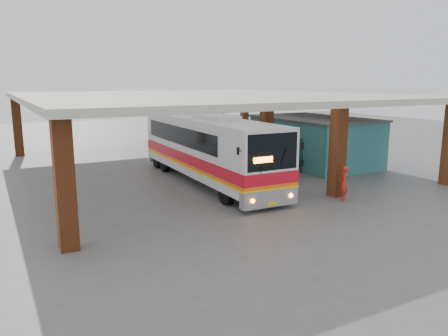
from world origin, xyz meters
name	(u,v)px	position (x,y,z in m)	size (l,w,h in m)	color
ground	(250,190)	(0.00, 0.00, 0.00)	(90.00, 90.00, 0.00)	#515154
brick_columns	(227,135)	(1.43, 5.00, 2.17)	(20.10, 21.60, 4.35)	brown
canopy_roof	(202,97)	(0.50, 6.50, 4.50)	(21.00, 23.00, 0.30)	beige
shop_building	(314,141)	(7.49, 4.00, 1.56)	(5.20, 8.20, 3.11)	#2A696B
coach_bus	(208,148)	(-1.07, 2.62, 1.86)	(3.07, 12.97, 3.75)	silver
motorcycle	(300,164)	(4.70, 1.92, 0.58)	(0.77, 2.21, 1.16)	black
pedestrian	(343,183)	(2.71, -3.79, 0.81)	(0.59, 0.39, 1.63)	red
red_chair	(242,153)	(4.40, 8.14, 0.38)	(0.52, 0.52, 0.83)	red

